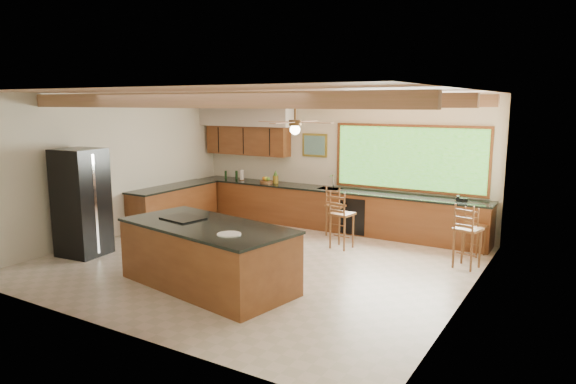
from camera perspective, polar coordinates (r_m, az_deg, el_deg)
The scene contains 9 objects.
ground at distance 9.33m, azimuth -3.49°, elevation -7.75°, with size 7.20×7.20×0.00m, color beige.
room_shell at distance 9.55m, azimuth -2.25°, elevation 6.21°, with size 7.27×6.54×3.02m.
counter_run at distance 11.70m, azimuth 0.16°, elevation -1.74°, with size 7.12×3.10×1.24m.
island at distance 8.10m, azimuth -8.94°, elevation -6.95°, with size 3.02×1.80×1.01m.
refrigerator at distance 10.27m, azimuth -21.96°, elevation -1.08°, with size 0.85×0.83×2.00m.
bar_stool_a at distance 10.01m, azimuth 5.87°, elevation -2.57°, with size 0.46×0.46×1.14m.
bar_stool_b at distance 10.99m, azimuth 5.24°, elevation -1.62°, with size 0.39×0.39×1.08m.
bar_stool_c at distance 10.14m, azimuth 20.03°, elevation -3.66°, with size 0.43×0.43×0.93m.
bar_stool_d at distance 9.28m, azimuth 19.29°, elevation -4.07°, with size 0.49×0.49×1.14m.
Camera 1 is at (5.05, -7.32, 2.83)m, focal length 32.00 mm.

